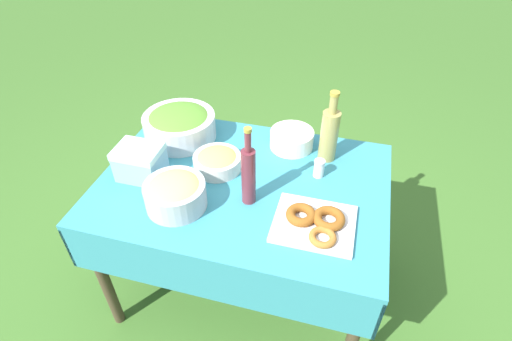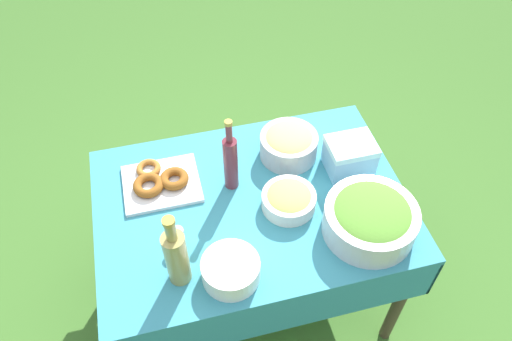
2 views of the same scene
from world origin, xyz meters
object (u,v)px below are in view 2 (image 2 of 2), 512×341
Objects in this scene: fruit_bowl at (289,199)px; cooler_box at (350,156)px; salad_bowl at (370,218)px; wine_bottle at (231,162)px; pasta_bowl at (289,144)px; plate_stack at (231,270)px; olive_oil_bottle at (176,256)px; donut_platter at (160,182)px.

cooler_box is (-0.30, -0.13, 0.03)m from fruit_bowl.
wine_bottle is (0.44, -0.34, 0.06)m from salad_bowl.
pasta_bowl is 0.27m from fruit_bowl.
olive_oil_bottle is at bearing -14.24° from plate_stack.
salad_bowl reaches higher than pasta_bowl.
donut_platter is 0.90× the size of olive_oil_bottle.
salad_bowl is at bearing 82.16° from cooler_box.
plate_stack is 0.43m from wine_bottle.
olive_oil_bottle is (0.71, 0.02, 0.06)m from salad_bowl.
fruit_bowl is (-0.47, 0.23, 0.02)m from donut_platter.
olive_oil_bottle is 0.97× the size of wine_bottle.
donut_platter is 1.61× the size of cooler_box.
pasta_bowl reaches higher than donut_platter.
fruit_bowl is at bearing 23.71° from cooler_box.
salad_bowl is 1.64× the size of fruit_bowl.
cooler_box reaches higher than salad_bowl.
donut_platter is 0.51m from plate_stack.
salad_bowl is 0.71m from olive_oil_bottle.
plate_stack is at bearing 6.78° from salad_bowl.
plate_stack is 0.59× the size of wine_bottle.
salad_bowl is at bearing 142.32° from wine_bottle.
pasta_bowl is 0.55m from donut_platter.
plate_stack is 0.20m from olive_oil_bottle.
olive_oil_bottle is at bearing 53.99° from wine_bottle.
olive_oil_bottle reaches higher than plate_stack.
donut_platter is at bearing -7.41° from cooler_box.
salad_bowl is 0.83m from donut_platter.
plate_stack is 0.69m from cooler_box.
salad_bowl is 0.31m from fruit_bowl.
pasta_bowl is at bearing -176.62° from donut_platter.
pasta_bowl is 1.28× the size of cooler_box.
pasta_bowl is 1.15× the size of fruit_bowl.
plate_stack is (0.54, 0.06, -0.03)m from salad_bowl.
fruit_bowl is 0.33m from cooler_box.
salad_bowl is 1.69× the size of plate_stack.
plate_stack is (0.36, 0.51, -0.02)m from pasta_bowl.
pasta_bowl is 0.69× the size of wine_bottle.
pasta_bowl is 0.71m from olive_oil_bottle.
donut_platter is 1.49× the size of plate_stack.
cooler_box is (-0.04, -0.31, -0.00)m from salad_bowl.
salad_bowl is 0.99× the size of wine_bottle.
olive_oil_bottle is at bearing 24.06° from fruit_bowl.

